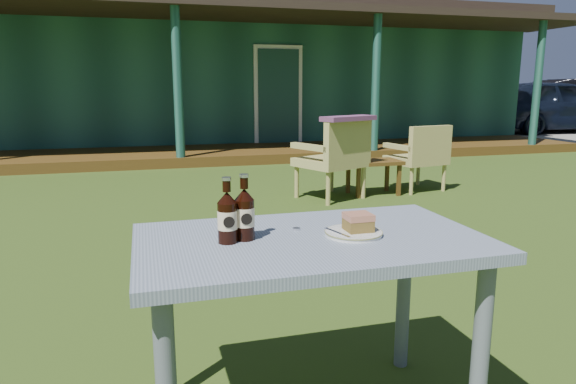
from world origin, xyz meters
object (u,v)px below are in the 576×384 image
object	(u,v)px
cafe_table	(311,265)
cola_bottle_far	(227,217)
armchair_left	(336,155)
cake_slice	(358,222)
armchair_right	(421,154)
side_table	(374,165)
plate	(354,233)
car_near	(553,106)
cola_bottle_near	(245,214)

from	to	relation	value
cafe_table	cola_bottle_far	xyz separation A→B (m)	(-0.29, 0.01, 0.19)
cafe_table	armchair_left	xyz separation A→B (m)	(1.48, 3.61, -0.12)
cola_bottle_far	cake_slice	bearing A→B (deg)	-3.56
armchair_right	cafe_table	bearing A→B (deg)	-124.77
cafe_table	side_table	world-z (taller)	cafe_table
side_table	cafe_table	bearing A→B (deg)	-118.15
plate	armchair_left	distance (m)	3.87
car_near	armchair_left	size ratio (longest dim) A/B	4.81
cafe_table	armchair_left	size ratio (longest dim) A/B	1.37
cafe_table	plate	distance (m)	0.19
cafe_table	cola_bottle_near	bearing A→B (deg)	171.67
side_table	armchair_left	bearing A→B (deg)	-166.56
car_near	cola_bottle_far	xyz separation A→B (m)	(-10.41, -9.87, 0.09)
plate	armchair_left	size ratio (longest dim) A/B	0.23
car_near	armchair_left	distance (m)	10.68
car_near	cake_slice	size ratio (longest dim) A/B	45.94
armchair_left	armchair_right	size ratio (longest dim) A/B	1.11
plate	cola_bottle_near	size ratio (longest dim) A/B	0.90
armchair_left	side_table	bearing A→B (deg)	13.44
cafe_table	armchair_left	world-z (taller)	armchair_left
cafe_table	plate	world-z (taller)	plate
plate	side_table	distance (m)	4.19
car_near	cake_slice	distance (m)	14.03
cake_slice	armchair_left	bearing A→B (deg)	70.07
car_near	side_table	distance (m)	10.19
cake_slice	cola_bottle_near	xyz separation A→B (m)	(-0.40, 0.05, 0.05)
cola_bottle_far	armchair_right	world-z (taller)	cola_bottle_far
cafe_table	armchair_left	bearing A→B (deg)	67.67
cafe_table	cake_slice	xyz separation A→B (m)	(0.17, -0.01, 0.15)
car_near	side_table	xyz separation A→B (m)	(-8.12, -6.15, -0.38)
cafe_table	armchair_left	distance (m)	3.90
car_near	cafe_table	bearing A→B (deg)	136.74
cola_bottle_far	armchair_left	world-z (taller)	cola_bottle_far
armchair_left	cola_bottle_near	bearing A→B (deg)	-115.57
cola_bottle_far	cola_bottle_near	bearing A→B (deg)	17.14
armchair_left	armchair_right	xyz separation A→B (m)	(1.14, 0.17, -0.05)
armchair_right	side_table	world-z (taller)	armchair_right
cake_slice	cola_bottle_near	distance (m)	0.40
cake_slice	armchair_left	distance (m)	3.86
cake_slice	cola_bottle_far	xyz separation A→B (m)	(-0.46, 0.03, 0.04)
cake_slice	armchair_right	bearing A→B (deg)	57.09
plate	armchair_right	world-z (taller)	armchair_right
armchair_right	cake_slice	bearing A→B (deg)	-122.91
car_near	cola_bottle_far	bearing A→B (deg)	135.89
armchair_left	side_table	distance (m)	0.55
car_near	cafe_table	distance (m)	14.14
car_near	side_table	bearing A→B (deg)	129.56
cola_bottle_near	side_table	bearing A→B (deg)	58.97
car_near	armchair_left	xyz separation A→B (m)	(-8.63, -6.27, -0.23)
plate	cola_bottle_far	distance (m)	0.45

